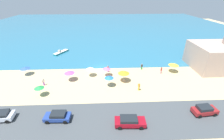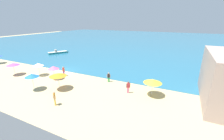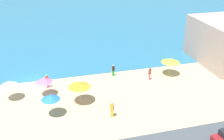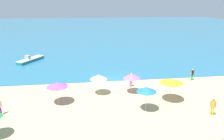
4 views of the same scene
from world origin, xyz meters
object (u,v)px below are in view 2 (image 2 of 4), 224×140
(bather_3, at_px, (64,71))
(beach_umbrella_4, at_px, (53,68))
(bather_1, at_px, (54,98))
(skiff_nearshore, at_px, (58,52))
(beach_umbrella_3, at_px, (13,64))
(beach_umbrella_6, at_px, (32,75))
(beach_umbrella_2, at_px, (58,75))
(bather_2, at_px, (109,77))
(bather_4, at_px, (128,87))
(beach_umbrella_1, at_px, (38,64))
(beach_umbrella_7, at_px, (153,81))

(bather_3, bearing_deg, beach_umbrella_4, -100.49)
(bather_1, relative_size, skiff_nearshore, 0.32)
(beach_umbrella_3, bearing_deg, bather_3, 22.84)
(beach_umbrella_6, distance_m, bather_3, 6.50)
(bather_1, distance_m, skiff_nearshore, 30.51)
(beach_umbrella_2, bearing_deg, beach_umbrella_3, 175.38)
(bather_2, distance_m, bather_4, 4.89)
(beach_umbrella_1, relative_size, skiff_nearshore, 0.44)
(bather_1, height_order, skiff_nearshore, bather_1)
(bather_3, xyz_separation_m, skiff_nearshore, (-15.14, 13.79, -0.65))
(beach_umbrella_7, relative_size, bather_1, 1.38)
(beach_umbrella_4, bearing_deg, skiff_nearshore, 133.28)
(beach_umbrella_2, bearing_deg, bather_4, 18.76)
(beach_umbrella_7, distance_m, bather_1, 12.57)
(beach_umbrella_7, bearing_deg, skiff_nearshore, 155.24)
(bather_3, bearing_deg, beach_umbrella_3, -157.16)
(beach_umbrella_2, height_order, skiff_nearshore, beach_umbrella_2)
(beach_umbrella_3, xyz_separation_m, beach_umbrella_4, (8.26, 1.71, -0.01))
(beach_umbrella_7, relative_size, bather_2, 1.50)
(beach_umbrella_1, xyz_separation_m, skiff_nearshore, (-10.94, 15.61, -1.75))
(beach_umbrella_3, bearing_deg, bather_2, 15.15)
(beach_umbrella_3, bearing_deg, beach_umbrella_6, -17.52)
(beach_umbrella_2, relative_size, beach_umbrella_4, 1.07)
(bather_1, bearing_deg, beach_umbrella_2, 127.92)
(bather_4, bearing_deg, beach_umbrella_7, 12.32)
(bather_4, bearing_deg, beach_umbrella_1, -178.33)
(beach_umbrella_4, relative_size, beach_umbrella_7, 0.98)
(bather_2, bearing_deg, beach_umbrella_4, -161.77)
(bather_1, bearing_deg, bather_3, 126.84)
(beach_umbrella_7, bearing_deg, beach_umbrella_2, -162.79)
(beach_umbrella_7, bearing_deg, bather_1, -143.29)
(beach_umbrella_3, relative_size, bather_3, 1.31)
(bather_3, relative_size, bather_4, 1.02)
(beach_umbrella_1, bearing_deg, beach_umbrella_2, -20.19)
(skiff_nearshore, bearing_deg, bather_4, -28.24)
(beach_umbrella_1, xyz_separation_m, beach_umbrella_4, (3.85, -0.10, -0.04))
(beach_umbrella_7, bearing_deg, beach_umbrella_3, -173.10)
(beach_umbrella_1, distance_m, beach_umbrella_4, 3.85)
(bather_3, xyz_separation_m, bather_4, (12.97, -1.32, -0.03))
(bather_3, relative_size, skiff_nearshore, 0.32)
(beach_umbrella_1, distance_m, beach_umbrella_3, 4.76)
(beach_umbrella_7, bearing_deg, bather_3, 177.76)
(beach_umbrella_1, bearing_deg, beach_umbrella_6, -46.61)
(bather_2, height_order, bather_3, bather_3)
(beach_umbrella_6, bearing_deg, bather_1, -16.23)
(beach_umbrella_1, relative_size, bather_4, 1.39)
(beach_umbrella_7, relative_size, skiff_nearshore, 0.44)
(bather_1, bearing_deg, beach_umbrella_3, 163.00)
(beach_umbrella_3, height_order, skiff_nearshore, beach_umbrella_3)
(bather_2, relative_size, skiff_nearshore, 0.29)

